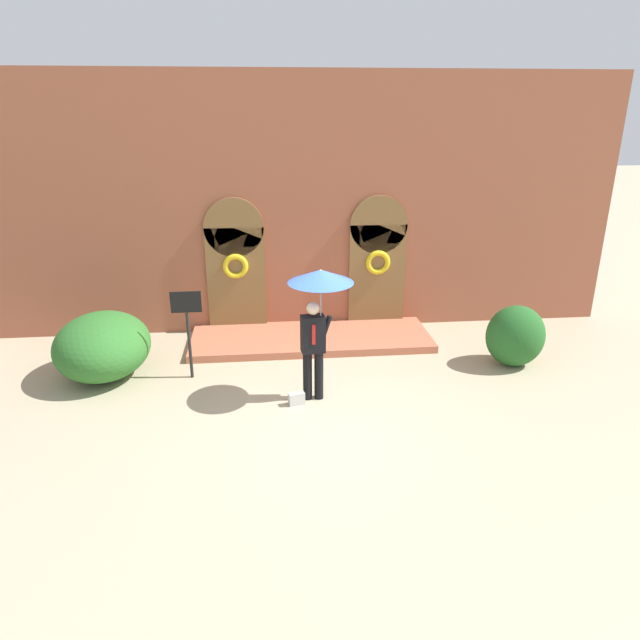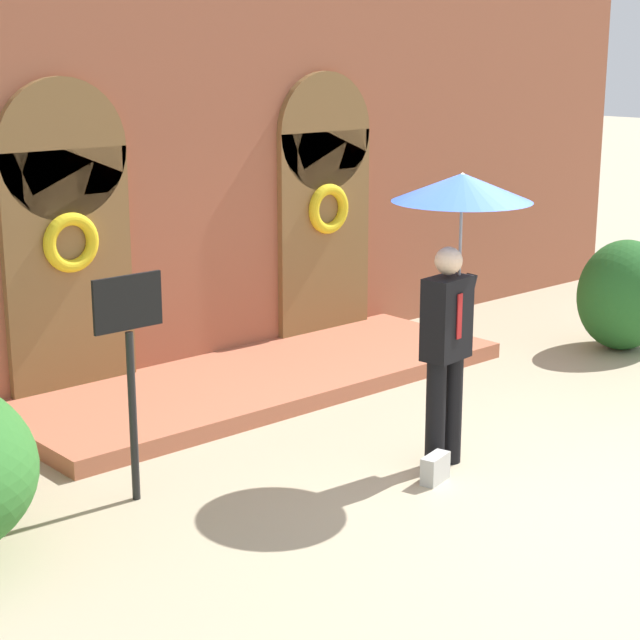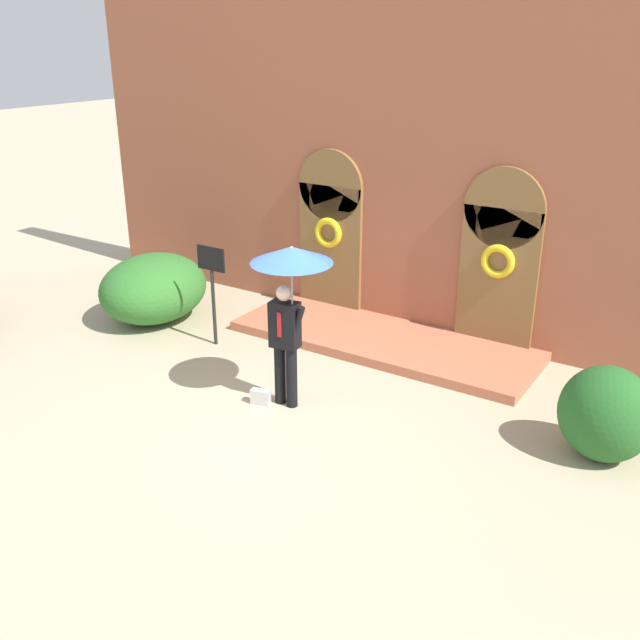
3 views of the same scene
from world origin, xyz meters
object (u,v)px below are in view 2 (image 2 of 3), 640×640
(handbag, at_px, (435,468))
(person_with_umbrella, at_px, (458,231))
(shrub_right, at_px, (624,295))
(sign_post, at_px, (130,350))

(handbag, bearing_deg, person_with_umbrella, 11.73)
(handbag, xyz_separation_m, shrub_right, (4.41, 1.20, 0.51))
(shrub_right, bearing_deg, person_with_umbrella, -166.00)
(handbag, height_order, sign_post, sign_post)
(person_with_umbrella, distance_m, sign_post, 2.67)
(handbag, distance_m, shrub_right, 4.60)
(handbag, relative_size, shrub_right, 0.23)
(person_with_umbrella, distance_m, handbag, 1.86)
(sign_post, bearing_deg, handbag, -33.45)
(person_with_umbrella, height_order, sign_post, person_with_umbrella)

